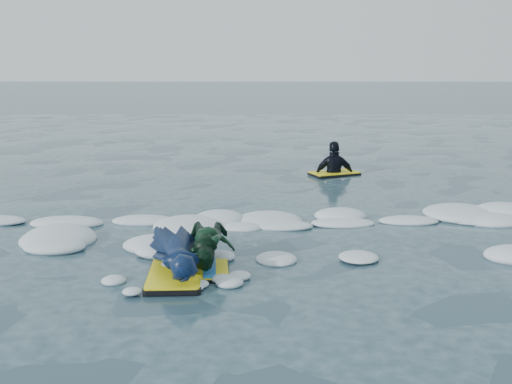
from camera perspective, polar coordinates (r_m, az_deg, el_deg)
ground at (r=8.72m, az=-1.79°, el=-5.51°), size 120.00×120.00×0.00m
foam_band at (r=9.71m, az=-1.57°, el=-3.68°), size 12.00×3.10×0.30m
prone_woman_unit at (r=7.97m, az=-7.00°, el=-5.48°), size 1.05×1.89×0.47m
prone_child_unit at (r=8.11m, az=-4.07°, el=-4.97°), size 0.64×1.30×0.51m
waiting_rider_unit at (r=14.48m, az=6.97°, el=1.34°), size 1.23×0.97×1.62m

